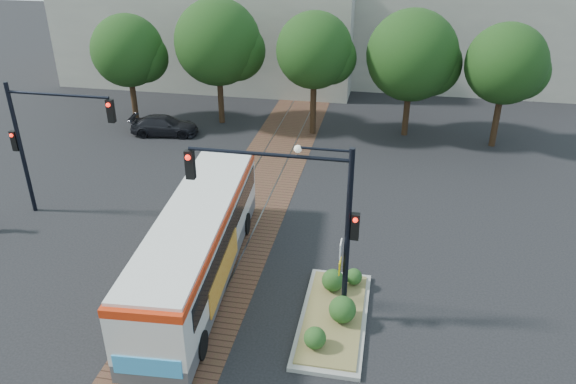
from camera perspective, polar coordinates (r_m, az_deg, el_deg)
name	(u,v)px	position (r m, az deg, el deg)	size (l,w,h in m)	color
ground	(206,286)	(21.07, -8.29, -9.44)	(120.00, 120.00, 0.00)	black
trackbed	(236,230)	(24.22, -5.32, -3.91)	(3.60, 40.00, 0.02)	#533226
tree_row	(310,52)	(33.50, 2.30, 14.06)	(26.40, 5.60, 7.67)	#382314
warehouses	(313,28)	(45.89, 2.51, 16.35)	(40.00, 13.00, 8.00)	#ADA899
city_bus	(197,241)	(20.59, -9.19, -4.96)	(3.09, 11.11, 2.93)	#4E4E50
traffic_island	(335,311)	(19.31, 4.76, -11.92)	(2.20, 5.20, 1.13)	gray
signal_pole_main	(309,207)	(17.33, 2.13, -1.53)	(5.49, 0.46, 6.00)	black
signal_pole_left	(41,133)	(26.02, -23.81, 5.52)	(4.99, 0.34, 6.00)	black
parked_car	(164,125)	(34.84, -12.44, 6.62)	(1.63, 4.01, 1.16)	black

